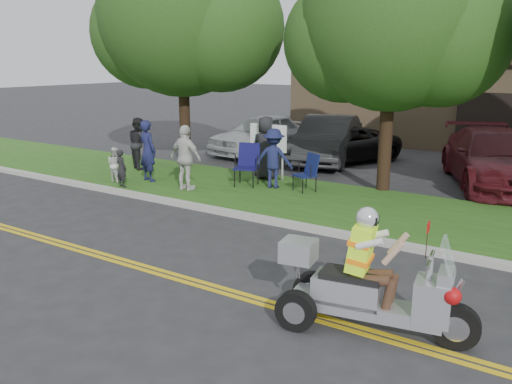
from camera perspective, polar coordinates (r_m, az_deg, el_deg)
The scene contains 22 objects.
ground at distance 9.68m, azimuth -5.22°, elevation -8.31°, with size 120.00×120.00×0.00m, color #28282B.
centerline_near at distance 9.27m, azimuth -7.49°, elevation -9.37°, with size 60.00×0.10×0.01m, color gold.
centerline_far at distance 9.38m, azimuth -6.84°, elevation -9.07°, with size 60.00×0.10×0.01m, color gold.
curb at distance 12.04m, azimuth 3.89°, elevation -3.48°, with size 60.00×0.25×0.12m, color #A8A89E.
grass_verge at distance 13.88m, azimuth 8.31°, elevation -1.26°, with size 60.00×4.00×0.10m, color #214E14.
tree_left at distance 18.53m, azimuth -7.62°, elevation 17.50°, with size 6.62×5.40×7.78m.
tree_mid at distance 15.10m, azimuth 14.36°, elevation 16.47°, with size 5.88×4.80×7.05m.
business_sign at distance 16.21m, azimuth 1.29°, elevation 5.41°, with size 1.25×0.06×1.75m.
trike_scooter at distance 7.58m, azimuth 11.54°, elevation -9.99°, with size 2.70×1.07×1.77m.
lawn_chair_a at distance 14.85m, azimuth 5.54°, elevation 2.32°, with size 0.74×0.75×1.03m.
lawn_chair_b at distance 15.48m, azimuth -0.87°, elevation 3.21°, with size 0.79×0.81×1.19m.
spectator_adult_left at distance 16.28m, azimuth -11.33°, elevation 4.28°, with size 0.66×0.43×1.80m, color #181B45.
spectator_adult_mid at distance 18.20m, azimuth -12.21°, elevation 5.04°, with size 0.82×0.64×1.68m, color black.
spectator_adult_right at distance 14.95m, azimuth -7.41°, elevation 3.59°, with size 1.05×0.44×1.80m, color silver.
spectator_chair_a at distance 15.13m, azimuth 1.87°, elevation 3.56°, with size 1.08×0.62×1.66m, color #191E48.
spectator_chair_b at distance 16.22m, azimuth 1.05°, elevation 4.67°, with size 0.92×0.60×1.89m, color black.
child_left at distance 15.71m, azimuth -13.98°, elevation 2.44°, with size 0.39×0.26×1.07m, color black.
child_right at distance 16.41m, azimuth -14.60°, elevation 2.82°, with size 0.50×0.39×1.04m, color silver.
parked_car_far_left at distance 21.26m, azimuth 0.45°, elevation 6.13°, with size 1.83×4.54×1.55m, color #B8BCC0.
parked_car_left at distance 19.69m, azimuth 7.54°, elevation 5.52°, with size 1.74×4.99×1.64m, color #2E2E30.
parked_car_mid at distance 19.71m, azimuth 8.74°, elevation 4.95°, with size 2.11×4.58×1.27m, color black.
parked_car_right at distance 17.23m, azimuth 23.79°, elevation 3.26°, with size 2.29×5.64×1.64m, color #4E1219.
Camera 1 is at (5.66, -6.95, 3.65)m, focal length 38.00 mm.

